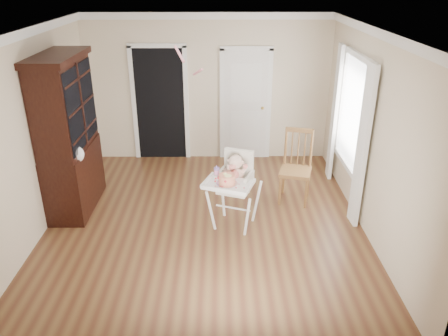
{
  "coord_description": "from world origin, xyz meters",
  "views": [
    {
      "loc": [
        0.23,
        -5.46,
        3.35
      ],
      "look_at": [
        0.27,
        -0.15,
        0.95
      ],
      "focal_mm": 35.0,
      "sensor_mm": 36.0,
      "label": 1
    }
  ],
  "objects_px": {
    "high_chair": "(234,182)",
    "dining_chair": "(296,169)",
    "sippy_cup": "(217,172)",
    "cake": "(227,179)",
    "china_cabinet": "(68,135)"
  },
  "relations": [
    {
      "from": "high_chair",
      "to": "china_cabinet",
      "type": "xyz_separation_m",
      "value": [
        -2.4,
        0.59,
        0.47
      ]
    },
    {
      "from": "sippy_cup",
      "to": "dining_chair",
      "type": "height_order",
      "value": "dining_chair"
    },
    {
      "from": "high_chair",
      "to": "dining_chair",
      "type": "relative_size",
      "value": 0.99
    },
    {
      "from": "cake",
      "to": "dining_chair",
      "type": "xyz_separation_m",
      "value": [
        1.09,
        1.02,
        -0.32
      ]
    },
    {
      "from": "sippy_cup",
      "to": "china_cabinet",
      "type": "relative_size",
      "value": 0.08
    },
    {
      "from": "cake",
      "to": "china_cabinet",
      "type": "relative_size",
      "value": 0.12
    },
    {
      "from": "high_chair",
      "to": "sippy_cup",
      "type": "distance_m",
      "value": 0.3
    },
    {
      "from": "dining_chair",
      "to": "china_cabinet",
      "type": "bearing_deg",
      "value": -161.17
    },
    {
      "from": "sippy_cup",
      "to": "dining_chair",
      "type": "distance_m",
      "value": 1.51
    },
    {
      "from": "high_chair",
      "to": "china_cabinet",
      "type": "relative_size",
      "value": 0.48
    },
    {
      "from": "high_chair",
      "to": "china_cabinet",
      "type": "distance_m",
      "value": 2.52
    },
    {
      "from": "cake",
      "to": "sippy_cup",
      "type": "height_order",
      "value": "sippy_cup"
    },
    {
      "from": "high_chair",
      "to": "dining_chair",
      "type": "distance_m",
      "value": 1.27
    },
    {
      "from": "high_chair",
      "to": "dining_chair",
      "type": "height_order",
      "value": "dining_chair"
    },
    {
      "from": "cake",
      "to": "dining_chair",
      "type": "bearing_deg",
      "value": 43.16
    }
  ]
}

